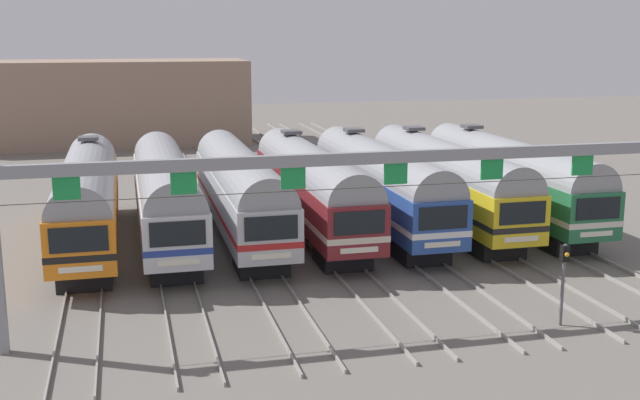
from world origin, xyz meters
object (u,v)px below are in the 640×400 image
(commuter_train_yellow, at_px, (445,178))
(commuter_train_blue, at_px, (379,182))
(commuter_train_stainless, at_px, (240,188))
(commuter_train_maroon, at_px, (311,185))
(yard_signal_mast, at_px, (564,269))
(commuter_train_orange, at_px, (87,195))
(commuter_train_silver, at_px, (165,192))
(catenary_gantry, at_px, (396,179))
(commuter_train_green, at_px, (508,176))

(commuter_train_yellow, bearing_deg, commuter_train_blue, 180.00)
(commuter_train_stainless, distance_m, commuter_train_maroon, 3.88)
(commuter_train_stainless, distance_m, yard_signal_mast, 18.54)
(commuter_train_orange, distance_m, commuter_train_silver, 3.88)
(catenary_gantry, bearing_deg, commuter_train_orange, 130.75)
(commuter_train_green, relative_size, catenary_gantry, 0.63)
(commuter_train_silver, xyz_separation_m, commuter_train_maroon, (7.76, 0.00, 0.00))
(commuter_train_silver, distance_m, commuter_train_stainless, 3.88)
(yard_signal_mast, bearing_deg, commuter_train_yellow, 83.00)
(commuter_train_green, distance_m, catenary_gantry, 18.03)
(catenary_gantry, relative_size, yard_signal_mast, 9.09)
(catenary_gantry, bearing_deg, commuter_train_maroon, 90.00)
(commuter_train_yellow, bearing_deg, commuter_train_orange, 180.00)
(commuter_train_orange, bearing_deg, commuter_train_blue, 0.00)
(commuter_train_green, bearing_deg, commuter_train_stainless, -179.98)
(commuter_train_green, bearing_deg, catenary_gantry, -130.75)
(commuter_train_stainless, xyz_separation_m, commuter_train_maroon, (3.88, 0.00, 0.00))
(commuter_train_maroon, height_order, commuter_train_blue, same)
(commuter_train_maroon, bearing_deg, commuter_train_blue, 0.00)
(catenary_gantry, distance_m, yard_signal_mast, 7.04)
(commuter_train_green, bearing_deg, commuter_train_maroon, 180.00)
(commuter_train_blue, xyz_separation_m, catenary_gantry, (-3.88, -13.50, 2.72))
(commuter_train_silver, relative_size, yard_signal_mast, 5.76)
(commuter_train_silver, bearing_deg, commuter_train_green, 0.01)
(commuter_train_stainless, relative_size, yard_signal_mast, 5.76)
(commuter_train_yellow, bearing_deg, commuter_train_maroon, 180.00)
(commuter_train_blue, distance_m, commuter_train_yellow, 3.88)
(commuter_train_silver, distance_m, catenary_gantry, 15.80)
(commuter_train_blue, xyz_separation_m, commuter_train_yellow, (3.88, 0.00, 0.00))
(commuter_train_green, height_order, catenary_gantry, catenary_gantry)
(commuter_train_silver, relative_size, commuter_train_stainless, 1.00)
(commuter_train_blue, distance_m, catenary_gantry, 14.31)
(commuter_train_stainless, xyz_separation_m, commuter_train_blue, (7.76, 0.00, 0.00))
(commuter_train_stainless, bearing_deg, commuter_train_green, 0.02)
(commuter_train_orange, distance_m, catenary_gantry, 18.03)
(commuter_train_stainless, bearing_deg, yard_signal_mast, -58.45)
(commuter_train_silver, height_order, catenary_gantry, catenary_gantry)
(commuter_train_stainless, relative_size, commuter_train_blue, 1.00)
(commuter_train_stainless, xyz_separation_m, commuter_train_yellow, (11.63, 0.00, 0.00))
(commuter_train_orange, distance_m, commuter_train_blue, 15.51)
(commuter_train_blue, distance_m, commuter_train_green, 7.76)
(commuter_train_orange, xyz_separation_m, commuter_train_green, (23.27, 0.00, 0.00))
(commuter_train_green, bearing_deg, yard_signal_mast, -110.22)
(catenary_gantry, bearing_deg, commuter_train_stainless, 106.03)
(commuter_train_maroon, xyz_separation_m, commuter_train_yellow, (7.76, 0.00, 0.00))
(commuter_train_silver, xyz_separation_m, commuter_train_green, (19.39, 0.00, 0.00))
(commuter_train_orange, height_order, catenary_gantry, catenary_gantry)
(commuter_train_silver, bearing_deg, yard_signal_mast, -49.32)
(commuter_train_orange, bearing_deg, commuter_train_silver, -0.06)
(commuter_train_blue, relative_size, yard_signal_mast, 5.76)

